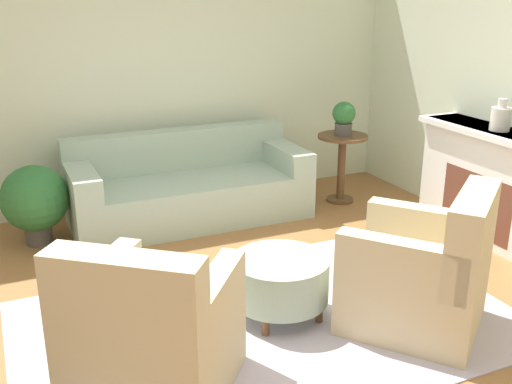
{
  "coord_description": "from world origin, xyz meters",
  "views": [
    {
      "loc": [
        -1.54,
        -3.19,
        2.15
      ],
      "look_at": [
        0.15,
        0.55,
        0.75
      ],
      "focal_mm": 42.0,
      "sensor_mm": 36.0,
      "label": 1
    }
  ],
  "objects": [
    {
      "name": "fireplace",
      "position": [
        2.42,
        0.51,
        0.53
      ],
      "size": [
        0.44,
        1.57,
        1.0
      ],
      "color": "white",
      "rests_on": "ground_plane"
    },
    {
      "name": "vase_mantel_near",
      "position": [
        2.41,
        0.51,
        1.11
      ],
      "size": [
        0.17,
        0.17,
        0.27
      ],
      "color": "silver",
      "rests_on": "fireplace"
    },
    {
      "name": "side_table",
      "position": [
        1.75,
        1.93,
        0.48
      ],
      "size": [
        0.52,
        0.52,
        0.72
      ],
      "color": "brown",
      "rests_on": "ground_plane"
    },
    {
      "name": "potted_plant_on_side_table",
      "position": [
        1.75,
        1.93,
        0.91
      ],
      "size": [
        0.24,
        0.24,
        0.35
      ],
      "color": "#4C4742",
      "rests_on": "side_table"
    },
    {
      "name": "potted_plant_floor",
      "position": [
        -1.28,
        2.06,
        0.41
      ],
      "size": [
        0.58,
        0.58,
        0.71
      ],
      "color": "#4C4742",
      "rests_on": "ground_plane"
    },
    {
      "name": "wall_back",
      "position": [
        0.0,
        2.77,
        1.4
      ],
      "size": [
        9.43,
        0.12,
        2.8
      ],
      "color": "beige",
      "rests_on": "ground_plane"
    },
    {
      "name": "ground_plane",
      "position": [
        0.0,
        0.0,
        0.0
      ],
      "size": [
        16.0,
        16.0,
        0.0
      ],
      "primitive_type": "plane",
      "color": "#996638"
    },
    {
      "name": "rug",
      "position": [
        0.0,
        0.0,
        0.01
      ],
      "size": [
        3.3,
        2.06,
        0.01
      ],
      "color": "#BCB2C1",
      "rests_on": "ground_plane"
    },
    {
      "name": "armchair_left",
      "position": [
        -0.91,
        -0.44,
        0.37
      ],
      "size": [
        1.14,
        1.15,
        0.97
      ],
      "color": "#C6B289",
      "rests_on": "rug"
    },
    {
      "name": "ottoman_table",
      "position": [
        0.11,
        0.07,
        0.28
      ],
      "size": [
        0.66,
        0.66,
        0.42
      ],
      "color": "#9EB29E",
      "rests_on": "rug"
    },
    {
      "name": "couch",
      "position": [
        0.13,
        2.12,
        0.3
      ],
      "size": [
        2.26,
        0.92,
        0.83
      ],
      "color": "#9EB29E",
      "rests_on": "ground_plane"
    },
    {
      "name": "armchair_right",
      "position": [
        0.91,
        -0.44,
        0.37
      ],
      "size": [
        1.14,
        1.15,
        0.97
      ],
      "color": "#C6B289",
      "rests_on": "rug"
    }
  ]
}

